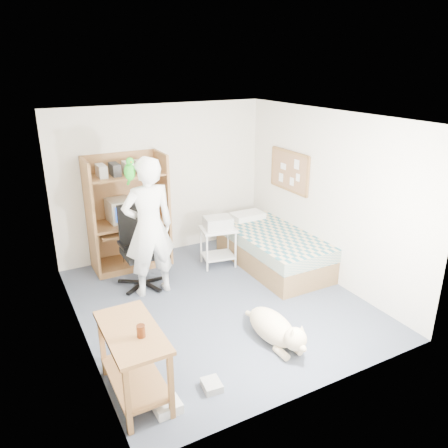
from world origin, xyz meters
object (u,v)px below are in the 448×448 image
(bed, at_px, (272,249))
(person, at_px, (149,228))
(side_desk, at_px, (133,353))
(printer_cart, at_px, (218,240))
(office_chair, at_px, (141,257))
(dog, at_px, (275,328))
(computer_hutch, at_px, (128,217))

(bed, bearing_deg, person, 177.72)
(side_desk, distance_m, printer_cart, 3.06)
(side_desk, distance_m, office_chair, 2.35)
(bed, height_order, dog, bed)
(person, distance_m, printer_cart, 1.41)
(office_chair, bearing_deg, printer_cart, 0.79)
(office_chair, distance_m, person, 0.65)
(side_desk, relative_size, dog, 0.88)
(computer_hutch, bearing_deg, bed, -29.29)
(computer_hutch, xyz_separation_m, bed, (2.00, -1.12, -0.53))
(side_desk, distance_m, dog, 1.73)
(dog, distance_m, printer_cart, 2.22)
(computer_hutch, height_order, bed, computer_hutch)
(side_desk, relative_size, person, 0.51)
(bed, bearing_deg, printer_cart, 150.83)
(person, bearing_deg, computer_hutch, -90.98)
(bed, bearing_deg, office_chair, 169.14)
(office_chair, xyz_separation_m, person, (0.05, -0.31, 0.56))
(computer_hutch, bearing_deg, person, -90.38)
(computer_hutch, xyz_separation_m, person, (-0.01, -1.04, 0.17))
(side_desk, bearing_deg, printer_cart, 47.05)
(printer_cart, bearing_deg, computer_hutch, 161.16)
(person, xyz_separation_m, dog, (0.86, -1.83, -0.80))
(bed, xyz_separation_m, person, (-2.01, 0.08, 0.70))
(computer_hutch, bearing_deg, dog, -73.41)
(dog, bearing_deg, side_desk, -179.97)
(person, bearing_deg, office_chair, -81.46)
(bed, distance_m, side_desk, 3.39)
(side_desk, xyz_separation_m, dog, (1.70, 0.07, -0.31))
(side_desk, relative_size, office_chair, 0.84)
(person, height_order, dog, person)
(bed, relative_size, side_desk, 2.02)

